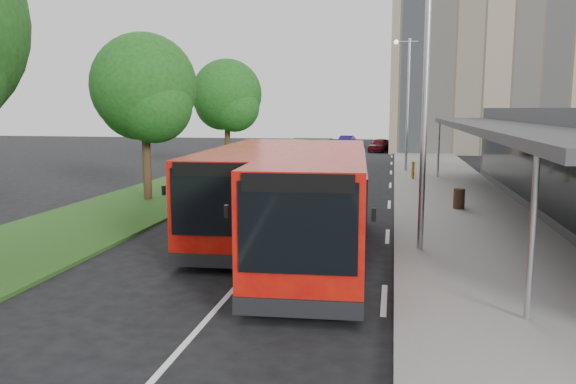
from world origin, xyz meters
name	(u,v)px	position (x,y,z in m)	size (l,w,h in m)	color
ground	(255,266)	(0.00, 0.00, 0.00)	(120.00, 120.00, 0.00)	black
pavement	(438,176)	(6.00, 20.00, 0.07)	(5.00, 80.00, 0.15)	gray
grass_verge	(223,172)	(-7.00, 20.00, 0.05)	(5.00, 80.00, 0.10)	#234D19
lane_centre_line	(325,186)	(0.00, 15.00, 0.01)	(0.12, 70.00, 0.01)	silver
kerb_dashes	(391,178)	(3.30, 19.00, 0.01)	(0.12, 56.00, 0.01)	silver
office_block	(514,53)	(14.00, 42.00, 9.00)	(22.00, 12.00, 18.00)	gray
tree_mid	(145,93)	(-7.01, 9.05, 4.60)	(4.46, 4.46, 7.13)	#332314
tree_far	(227,99)	(-7.01, 21.05, 4.56)	(4.42, 4.42, 7.06)	#332314
lamp_post_near	(423,80)	(4.12, 2.00, 4.72)	(1.44, 0.28, 8.00)	#979B9F
lamp_post_far	(407,96)	(4.12, 22.00, 4.72)	(1.44, 0.28, 8.00)	#979B9F
bus_main	(318,203)	(1.47, 1.19, 1.47)	(3.19, 10.29, 2.87)	#B31A09
bus_second	(253,189)	(-0.99, 3.81, 1.41)	(3.00, 9.86, 2.75)	#B31A09
litter_bin	(459,199)	(5.95, 8.70, 0.54)	(0.43, 0.43, 0.77)	#372216
bollard	(413,170)	(4.50, 17.80, 0.62)	(0.15, 0.15, 0.94)	#FFB00D
car_near	(380,145)	(2.15, 38.96, 0.63)	(1.49, 3.71, 1.26)	#580C17
car_far	(346,141)	(-1.40, 44.51, 0.60)	(1.27, 3.63, 1.20)	navy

